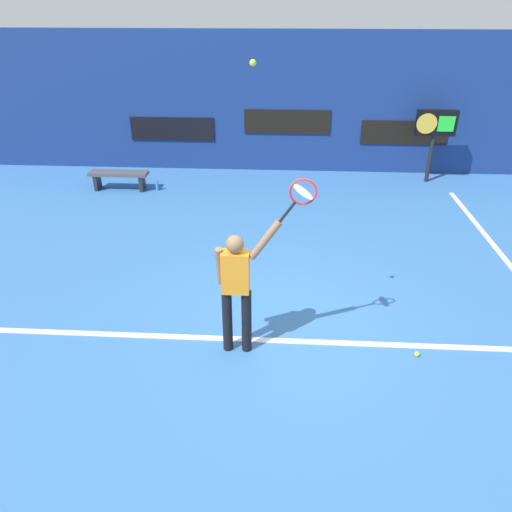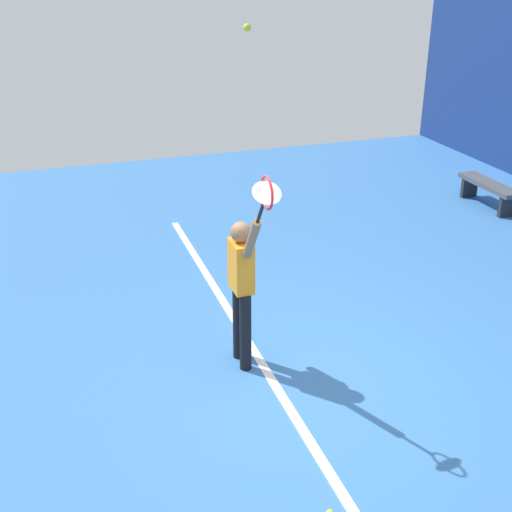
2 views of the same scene
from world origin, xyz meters
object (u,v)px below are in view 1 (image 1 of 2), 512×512
object	(u,v)px
scoreboard_clock	(435,126)
court_bench	(119,176)
spare_ball	(417,354)
tennis_racket	(301,194)
tennis_ball	(253,63)
water_bottle	(157,186)
tennis_player	(237,285)

from	to	relation	value
scoreboard_clock	court_bench	size ratio (longest dim) A/B	1.26
scoreboard_clock	spare_ball	size ratio (longest dim) A/B	26.03
tennis_racket	spare_ball	world-z (taller)	tennis_racket
tennis_racket	scoreboard_clock	world-z (taller)	tennis_racket
tennis_ball	water_bottle	size ratio (longest dim) A/B	0.28
tennis_racket	water_bottle	xyz separation A→B (m)	(-3.24, 5.77, -2.11)
court_bench	tennis_racket	bearing A→B (deg)	-54.29
tennis_ball	court_bench	distance (m)	7.54
tennis_ball	court_bench	bearing A→B (deg)	122.08
tennis_racket	spare_ball	distance (m)	2.73
tennis_player	tennis_ball	distance (m)	2.59
tennis_player	spare_ball	distance (m)	2.55
tennis_racket	tennis_player	bearing A→B (deg)	179.67
tennis_racket	court_bench	bearing A→B (deg)	125.71
tennis_ball	scoreboard_clock	distance (m)	8.16
scoreboard_clock	tennis_racket	bearing A→B (deg)	-116.64
tennis_player	scoreboard_clock	bearing A→B (deg)	58.54
scoreboard_clock	tennis_ball	bearing A→B (deg)	-120.16
tennis_ball	court_bench	size ratio (longest dim) A/B	0.05
scoreboard_clock	court_bench	bearing A→B (deg)	-172.24
tennis_racket	spare_ball	bearing A→B (deg)	-0.35
court_bench	water_bottle	size ratio (longest dim) A/B	5.83
court_bench	scoreboard_clock	bearing A→B (deg)	7.76
tennis_player	spare_ball	size ratio (longest dim) A/B	28.16
tennis_ball	spare_ball	size ratio (longest dim) A/B	1.00
scoreboard_clock	water_bottle	world-z (taller)	scoreboard_clock
tennis_racket	tennis_ball	distance (m)	1.46
court_bench	spare_ball	xyz separation A→B (m)	(5.76, -5.78, -0.30)
court_bench	water_bottle	world-z (taller)	court_bench
water_bottle	court_bench	bearing A→B (deg)	180.00
tennis_ball	scoreboard_clock	xyz separation A→B (m)	(3.94, 6.79, -2.21)
scoreboard_clock	court_bench	xyz separation A→B (m)	(-7.56, -1.03, -1.05)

